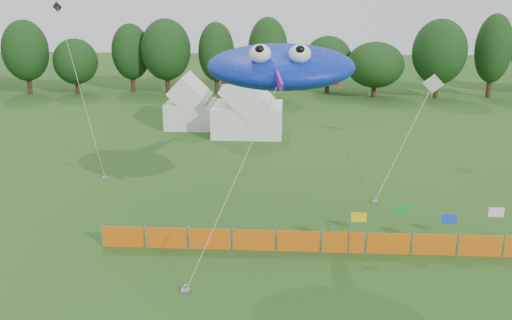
# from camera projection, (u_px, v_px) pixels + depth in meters

# --- Properties ---
(treeline) EXTENTS (104.57, 8.78, 8.36)m
(treeline) POSITION_uv_depth(u_px,v_px,m) (293.00, 55.00, 58.74)
(treeline) COLOR #382314
(treeline) RESTS_ON ground
(tent_left) EXTENTS (3.92, 3.92, 3.46)m
(tent_left) POSITION_uv_depth(u_px,v_px,m) (191.00, 106.00, 46.98)
(tent_left) COLOR silver
(tent_left) RESTS_ON ground
(tent_right) EXTENTS (5.48, 4.38, 3.87)m
(tent_right) POSITION_uv_depth(u_px,v_px,m) (248.00, 110.00, 44.57)
(tent_right) COLOR white
(tent_right) RESTS_ON ground
(barrier_fence) EXTENTS (19.90, 0.06, 1.00)m
(barrier_fence) POSITION_uv_depth(u_px,v_px,m) (321.00, 242.00, 25.48)
(barrier_fence) COLOR #D45A0B
(barrier_fence) RESTS_ON ground
(flag_row) EXTENTS (6.73, 0.62, 2.20)m
(flag_row) POSITION_uv_depth(u_px,v_px,m) (422.00, 223.00, 25.23)
(flag_row) COLOR gray
(flag_row) RESTS_ON ground
(stingray_kite) EXTENTS (7.20, 13.63, 9.31)m
(stingray_kite) POSITION_uv_depth(u_px,v_px,m) (281.00, 65.00, 24.83)
(stingray_kite) COLOR #0D2BC4
(stingray_kite) RESTS_ON ground
(small_kite_white) EXTENTS (5.90, 10.17, 5.59)m
(small_kite_white) POSITION_uv_depth(u_px,v_px,m) (421.00, 108.00, 37.07)
(small_kite_white) COLOR white
(small_kite_white) RESTS_ON ground
(small_kite_dark) EXTENTS (6.59, 10.52, 10.15)m
(small_kite_dark) POSITION_uv_depth(u_px,v_px,m) (76.00, 75.00, 39.00)
(small_kite_dark) COLOR black
(small_kite_dark) RESTS_ON ground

